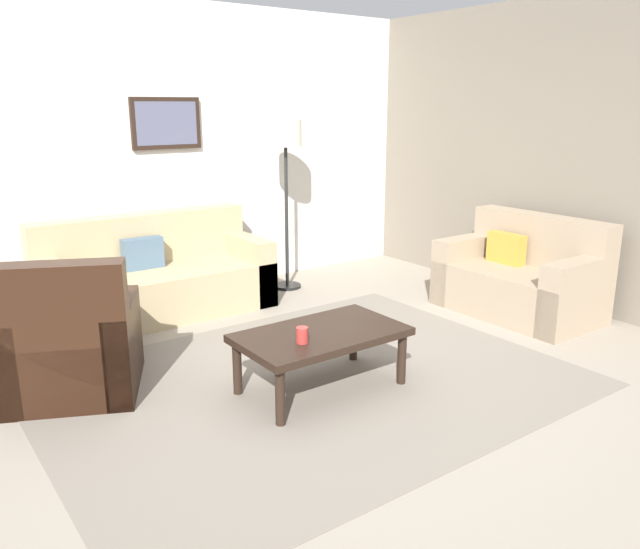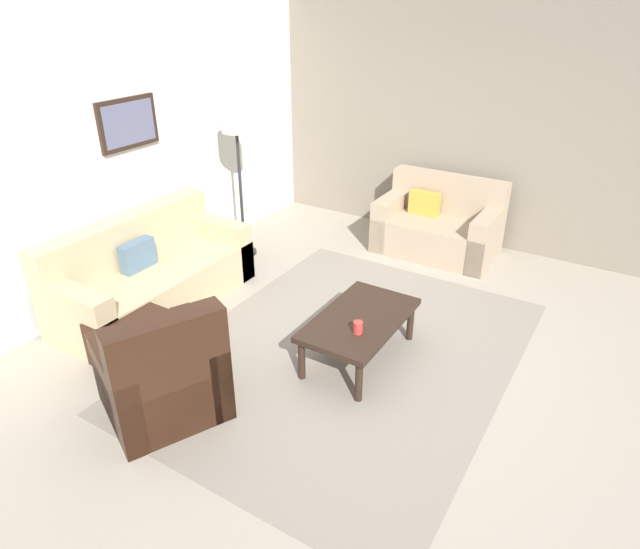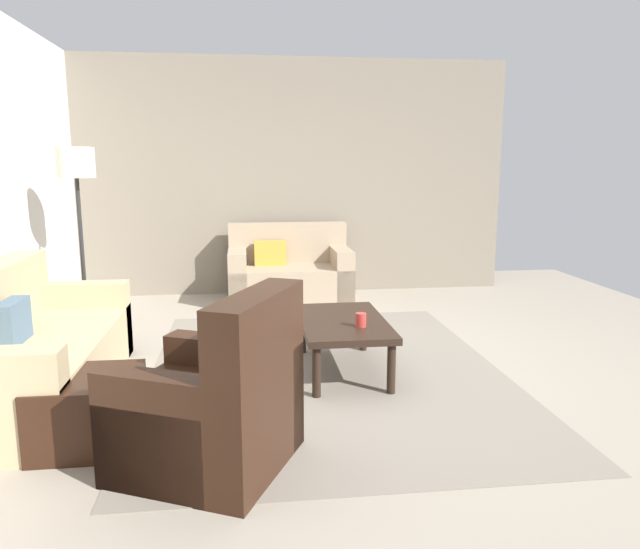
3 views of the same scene
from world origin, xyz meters
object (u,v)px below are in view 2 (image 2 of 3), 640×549
Objects in this scene: couch_main at (148,276)px; ottoman at (134,339)px; cup at (358,327)px; coffee_table at (360,322)px; couch_loveseat at (439,226)px; framed_artwork at (128,123)px; armchair_leather at (164,380)px; lamp_standing at (237,136)px.

couch_main is 0.96m from ottoman.
coffee_table is at bearing 24.05° from cup.
framed_artwork reaches higher than couch_loveseat.
couch_main is 2.33m from cup.
coffee_table is 1.62× the size of framed_artwork.
couch_loveseat is 3.63m from framed_artwork.
couch_main reaches higher than coffee_table.
armchair_leather is (-3.83, 0.65, 0.00)m from couch_loveseat.
cup is 0.06× the size of lamp_standing.
armchair_leather is 1.90× the size of ottoman.
coffee_table is at bearing -174.79° from couch_loveseat.
couch_main is 1.74m from armchair_leather.
framed_artwork reaches higher than cup.
framed_artwork is (-2.34, 2.41, 1.38)m from couch_loveseat.
ottoman is (-3.47, 1.40, -0.10)m from couch_loveseat.
couch_main reaches higher than cup.
couch_main is 1.17× the size of lamp_standing.
armchair_leather is 1.62m from coffee_table.
lamp_standing reaches higher than armchair_leather.
couch_loveseat is 1.29× the size of armchair_leather.
ottoman is 5.53× the size of cup.
armchair_leather reaches higher than couch_main.
lamp_standing is (2.16, 0.54, 1.21)m from ottoman.
framed_artwork is at bearing 87.36° from coffee_table.
ottoman is at bearing -140.62° from couch_main.
framed_artwork is (1.48, 1.76, 1.37)m from armchair_leather.
armchair_leather is 3.03m from lamp_standing.
ottoman is 1.92m from coffee_table.
couch_loveseat is at bearing -55.78° from lamp_standing.
armchair_leather reaches higher than ottoman.
couch_loveseat is 3.88m from armchair_leather.
armchair_leather is 0.62× the size of lamp_standing.
couch_main and couch_loveseat have the same top height.
couch_main is 2.94× the size of framed_artwork.
couch_loveseat is 1.25× the size of coffee_table.
ottoman is 2.53m from lamp_standing.
cup reaches higher than coffee_table.
armchair_leather is at bearing -115.49° from ottoman.
armchair_leather is at bearing 147.31° from coffee_table.
cup is 2.80m from lamp_standing.
couch_main is at bearing 143.75° from couch_loveseat.
framed_artwork is at bearing 82.93° from cup.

